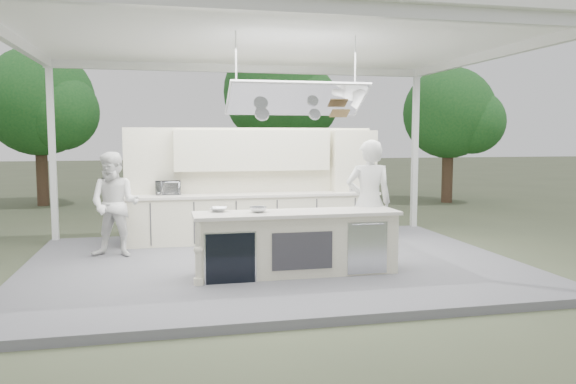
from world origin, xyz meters
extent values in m
plane|color=#484E36|center=(0.00, 0.00, 0.00)|extent=(90.00, 90.00, 0.00)
cube|color=#59595D|center=(0.00, 0.00, 0.06)|extent=(8.00, 6.00, 0.12)
cube|color=white|center=(3.90, 2.90, 1.85)|extent=(0.12, 0.12, 3.70)
cube|color=white|center=(-3.90, 2.90, 1.85)|extent=(0.12, 0.12, 3.70)
cube|color=white|center=(0.00, 0.00, 3.78)|extent=(8.20, 6.20, 0.16)
cube|color=white|center=(0.00, -2.90, 3.62)|extent=(8.00, 0.12, 0.16)
cube|color=white|center=(0.00, 2.90, 3.62)|extent=(8.00, 0.12, 0.16)
cube|color=white|center=(-3.90, 0.00, 3.62)|extent=(0.12, 6.00, 0.16)
cube|color=white|center=(3.90, 0.00, 3.62)|extent=(0.12, 6.00, 0.16)
cube|color=white|center=(0.20, -0.90, 2.75)|extent=(2.00, 0.71, 0.43)
cube|color=white|center=(0.20, -0.90, 2.75)|extent=(2.06, 0.76, 0.46)
cylinder|color=white|center=(-0.70, -0.90, 3.23)|extent=(0.02, 0.02, 0.95)
cylinder|color=white|center=(1.10, -0.90, 3.23)|extent=(0.02, 0.02, 0.95)
cylinder|color=silver|center=(-0.30, -0.75, 2.53)|extent=(0.22, 0.14, 0.21)
cylinder|color=silver|center=(0.50, -0.80, 2.53)|extent=(0.18, 0.12, 0.18)
cube|color=olive|center=(0.90, -0.78, 2.55)|extent=(0.28, 0.18, 0.12)
cube|color=#E9E4C5|center=(0.20, -0.90, 0.57)|extent=(3.00, 0.70, 0.90)
cube|color=silver|center=(0.20, -0.90, 1.04)|extent=(3.10, 0.78, 0.05)
cylinder|color=#E9E4C5|center=(-1.30, -1.25, 0.58)|extent=(0.11, 0.11, 0.92)
cube|color=black|center=(-0.85, -1.25, 0.48)|extent=(0.70, 0.04, 0.72)
cube|color=silver|center=(-0.85, -1.26, 0.48)|extent=(0.74, 0.03, 0.72)
cube|color=#313035|center=(0.20, -1.26, 0.54)|extent=(0.90, 0.02, 0.55)
cube|color=silver|center=(1.20, -1.26, 0.54)|extent=(0.62, 0.02, 0.78)
cube|color=#E9E4C5|center=(0.00, 1.90, 0.57)|extent=(5.00, 0.65, 0.90)
cube|color=silver|center=(0.00, 1.90, 1.04)|extent=(5.08, 0.72, 0.05)
cube|color=#E9E4C5|center=(0.00, 2.20, 1.25)|extent=(5.00, 0.10, 2.25)
cube|color=#E9E4C5|center=(0.00, 2.07, 1.92)|extent=(3.10, 0.38, 0.80)
cube|color=#E9E4C5|center=(2.10, 2.02, 1.67)|extent=(0.90, 0.45, 1.30)
cube|color=olive|center=(2.10, 2.02, 1.67)|extent=(0.84, 0.40, 0.03)
cylinder|color=silver|center=(2.00, 1.88, 1.13)|extent=(0.20, 0.20, 0.12)
cylinder|color=black|center=(2.00, 1.88, 1.29)|extent=(0.17, 0.17, 0.20)
cylinder|color=black|center=(2.35, 1.88, 1.12)|extent=(0.16, 0.16, 0.10)
cone|color=black|center=(2.35, 1.88, 1.29)|extent=(0.14, 0.14, 0.24)
cylinder|color=#4F3527|center=(-5.50, 10.00, 1.05)|extent=(0.36, 0.36, 2.10)
sphere|color=#2C6A27|center=(-5.50, 10.00, 3.29)|extent=(3.40, 3.40, 3.40)
sphere|color=#2C6A27|center=(-4.82, 9.49, 2.95)|extent=(2.38, 2.38, 2.38)
cylinder|color=#4F3527|center=(2.50, 12.00, 1.22)|extent=(0.36, 0.36, 2.45)
sphere|color=#2C6A27|center=(2.50, 12.00, 3.85)|extent=(4.00, 4.00, 4.00)
sphere|color=#2C6A27|center=(3.30, 11.40, 3.45)|extent=(2.80, 2.80, 2.80)
cylinder|color=#4F3527|center=(7.50, 8.00, 0.96)|extent=(0.36, 0.36, 1.92)
sphere|color=#2C6A27|center=(7.50, 8.00, 2.97)|extent=(3.00, 3.00, 3.00)
sphere|color=#2C6A27|center=(8.10, 7.55, 2.67)|extent=(2.10, 2.10, 2.10)
imported|color=white|center=(1.50, -0.50, 1.13)|extent=(0.82, 0.62, 2.03)
imported|color=white|center=(-2.58, 0.98, 1.03)|extent=(1.04, 0.91, 1.81)
imported|color=silver|center=(-1.67, 2.08, 1.20)|extent=(0.49, 0.34, 0.27)
imported|color=#BABDC2|center=(-0.95, -0.65, 1.10)|extent=(0.34, 0.34, 0.07)
imported|color=#B4B7BB|center=(-0.38, -0.85, 1.11)|extent=(0.33, 0.33, 0.08)
camera|label=1|loc=(-1.76, -9.04, 2.20)|focal=35.00mm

